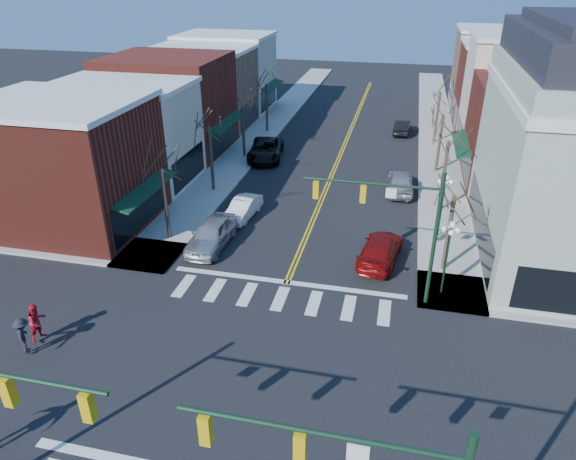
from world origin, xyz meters
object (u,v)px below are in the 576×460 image
Objects in this scene: lamppost_midblock at (443,195)px; pedestrian_red_b at (37,322)px; pedestrian_dark_b at (24,336)px; car_right_far at (402,127)px; car_right_mid at (400,182)px; car_left_mid at (243,208)px; car_right_near at (380,249)px; car_left_far at (266,150)px; car_left_near at (211,234)px; lamppost_corner at (448,246)px.

lamppost_midblock reaches higher than pedestrian_red_b.
lamppost_midblock is at bearing -87.29° from pedestrian_dark_b.
lamppost_midblock is 22.86m from car_right_far.
pedestrian_red_b is at bearing 51.84° from car_right_mid.
car_left_mid is 10.33m from car_right_near.
pedestrian_red_b is 0.96m from pedestrian_dark_b.
car_right_mid is at bearing -72.36° from pedestrian_dark_b.
pedestrian_red_b is 1.06× the size of pedestrian_dark_b.
lamppost_midblock is 19.05m from car_left_far.
car_left_near is 12.09m from pedestrian_dark_b.
car_right_mid is 2.76× the size of pedestrian_dark_b.
lamppost_midblock reaches higher than pedestrian_dark_b.
car_left_near is 1.02× the size of car_right_mid.
car_right_near is (-3.40, -3.69, -2.22)m from lamppost_midblock.
car_left_far is (-0.96, 16.34, -0.01)m from car_left_near.
car_left_near is at bearing -94.57° from car_left_far.
car_right_far is (11.68, 10.52, -0.14)m from car_left_far.
car_left_near is (-13.64, -4.29, -2.11)m from lamppost_midblock.
lamppost_corner reaches higher than car_left_mid.
lamppost_corner is at bearing -52.46° from pedestrian_red_b.
car_left_far is 12.98m from car_right_mid.
car_right_far is 41.00m from pedestrian_dark_b.
car_right_mid is at bearing 94.51° from car_right_far.
pedestrian_red_b reaches higher than car_right_near.
lamppost_corner is at bearing -59.72° from car_left_far.
car_left_far is at bearing 103.96° from car_left_mid.
lamppost_corner is 6.50m from lamppost_midblock.
car_left_near reaches higher than car_right_far.
car_right_mid is (0.77, 10.71, 0.09)m from car_right_near.
pedestrian_dark_b is at bearing -105.38° from car_left_far.
car_right_near is 2.73× the size of pedestrian_red_b.
car_left_mid is 0.67× the size of car_left_far.
car_left_far is 27.77m from pedestrian_dark_b.
car_left_far is at bearing -46.86° from car_right_near.
car_left_mid is at bearing 152.98° from lamppost_corner.
car_right_near is at bearing -40.04° from pedestrian_red_b.
car_left_near reaches higher than car_right_mid.
car_right_far is (-2.92, 22.56, -2.26)m from lamppost_midblock.
car_left_mid is 12.02m from car_left_far.
pedestrian_dark_b is (-15.57, -22.51, 0.20)m from car_right_mid.
car_right_far is at bearing -59.56° from pedestrian_dark_b.
car_left_far is (-1.60, 11.92, 0.17)m from car_left_mid.
pedestrian_red_b is at bearing 71.02° from car_right_far.
pedestrian_red_b is at bearing -37.68° from pedestrian_dark_b.
lamppost_corner reaches higher than car_left_near.
lamppost_corner is 2.45× the size of pedestrian_dark_b.
lamppost_corner is 2.32× the size of pedestrian_red_b.
car_left_near is at bearing -59.85° from pedestrian_dark_b.
car_right_near is 26.25m from car_right_far.
lamppost_corner is 13.94m from car_right_mid.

